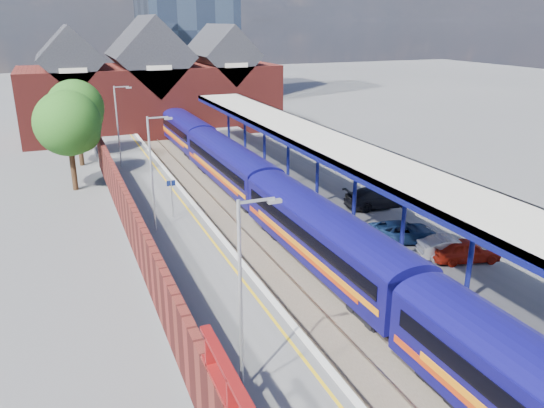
{
  "coord_description": "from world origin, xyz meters",
  "views": [
    {
      "loc": [
        -11.35,
        -8.51,
        13.17
      ],
      "look_at": [
        0.21,
        19.63,
        2.6
      ],
      "focal_mm": 35.0,
      "sensor_mm": 36.0,
      "label": 1
    }
  ],
  "objects_px": {
    "lamp_post_b": "(244,287)",
    "platform_sign": "(172,192)",
    "parked_car_silver": "(453,248)",
    "train": "(268,191)",
    "lamp_post_d": "(119,122)",
    "lamp_post_c": "(153,167)",
    "parked_car_dark": "(379,197)",
    "parked_car_blue": "(402,232)",
    "parked_car_red": "(465,250)"
  },
  "relations": [
    {
      "from": "parked_car_dark",
      "to": "lamp_post_b",
      "type": "bearing_deg",
      "value": 139.28
    },
    {
      "from": "lamp_post_d",
      "to": "train",
      "type": "bearing_deg",
      "value": -61.52
    },
    {
      "from": "lamp_post_b",
      "to": "lamp_post_d",
      "type": "xyz_separation_m",
      "value": [
        0.0,
        32.0,
        0.0
      ]
    },
    {
      "from": "parked_car_silver",
      "to": "parked_car_dark",
      "type": "relative_size",
      "value": 0.77
    },
    {
      "from": "lamp_post_b",
      "to": "lamp_post_c",
      "type": "distance_m",
      "value": 16.0
    },
    {
      "from": "parked_car_silver",
      "to": "parked_car_blue",
      "type": "distance_m",
      "value": 3.21
    },
    {
      "from": "parked_car_red",
      "to": "parked_car_silver",
      "type": "relative_size",
      "value": 0.99
    },
    {
      "from": "lamp_post_c",
      "to": "platform_sign",
      "type": "bearing_deg",
      "value": 55.74
    },
    {
      "from": "parked_car_red",
      "to": "parked_car_blue",
      "type": "distance_m",
      "value": 3.83
    },
    {
      "from": "train",
      "to": "parked_car_silver",
      "type": "relative_size",
      "value": 17.84
    },
    {
      "from": "train",
      "to": "parked_car_blue",
      "type": "relative_size",
      "value": 15.74
    },
    {
      "from": "train",
      "to": "lamp_post_d",
      "type": "xyz_separation_m",
      "value": [
        -7.86,
        14.48,
        2.87
      ]
    },
    {
      "from": "lamp_post_d",
      "to": "parked_car_dark",
      "type": "distance_m",
      "value": 23.16
    },
    {
      "from": "lamp_post_b",
      "to": "parked_car_silver",
      "type": "distance_m",
      "value": 15.53
    },
    {
      "from": "lamp_post_b",
      "to": "parked_car_red",
      "type": "distance_m",
      "value": 15.68
    },
    {
      "from": "parked_car_dark",
      "to": "lamp_post_c",
      "type": "bearing_deg",
      "value": 89.31
    },
    {
      "from": "parked_car_red",
      "to": "train",
      "type": "bearing_deg",
      "value": 42.06
    },
    {
      "from": "parked_car_dark",
      "to": "platform_sign",
      "type": "bearing_deg",
      "value": 80.55
    },
    {
      "from": "train",
      "to": "parked_car_red",
      "type": "relative_size",
      "value": 17.98
    },
    {
      "from": "platform_sign",
      "to": "parked_car_dark",
      "type": "distance_m",
      "value": 13.97
    },
    {
      "from": "parked_car_silver",
      "to": "parked_car_red",
      "type": "bearing_deg",
      "value": -124.74
    },
    {
      "from": "parked_car_blue",
      "to": "parked_car_red",
      "type": "bearing_deg",
      "value": -136.37
    },
    {
      "from": "parked_car_red",
      "to": "parked_car_dark",
      "type": "bearing_deg",
      "value": 10.53
    },
    {
      "from": "train",
      "to": "parked_car_red",
      "type": "height_order",
      "value": "train"
    },
    {
      "from": "lamp_post_b",
      "to": "lamp_post_d",
      "type": "bearing_deg",
      "value": 90.0
    },
    {
      "from": "lamp_post_c",
      "to": "parked_car_dark",
      "type": "xyz_separation_m",
      "value": [
        14.86,
        -1.45,
        -3.3
      ]
    },
    {
      "from": "lamp_post_c",
      "to": "lamp_post_d",
      "type": "height_order",
      "value": "same"
    },
    {
      "from": "parked_car_silver",
      "to": "train",
      "type": "bearing_deg",
      "value": 47.14
    },
    {
      "from": "train",
      "to": "lamp_post_c",
      "type": "height_order",
      "value": "lamp_post_c"
    },
    {
      "from": "lamp_post_b",
      "to": "parked_car_silver",
      "type": "bearing_deg",
      "value": 23.09
    },
    {
      "from": "lamp_post_d",
      "to": "platform_sign",
      "type": "distance_m",
      "value": 14.25
    },
    {
      "from": "train",
      "to": "platform_sign",
      "type": "xyz_separation_m",
      "value": [
        -6.49,
        0.48,
        0.57
      ]
    },
    {
      "from": "train",
      "to": "lamp_post_d",
      "type": "bearing_deg",
      "value": 118.48
    },
    {
      "from": "lamp_post_c",
      "to": "platform_sign",
      "type": "distance_m",
      "value": 3.34
    },
    {
      "from": "train",
      "to": "lamp_post_c",
      "type": "bearing_deg",
      "value": -169.04
    },
    {
      "from": "platform_sign",
      "to": "parked_car_dark",
      "type": "relative_size",
      "value": 0.52
    },
    {
      "from": "lamp_post_d",
      "to": "parked_car_blue",
      "type": "relative_size",
      "value": 1.67
    },
    {
      "from": "lamp_post_b",
      "to": "train",
      "type": "bearing_deg",
      "value": 65.85
    },
    {
      "from": "parked_car_silver",
      "to": "parked_car_dark",
      "type": "height_order",
      "value": "parked_car_dark"
    },
    {
      "from": "lamp_post_c",
      "to": "parked_car_silver",
      "type": "xyz_separation_m",
      "value": [
        13.95,
        -10.05,
        -3.38
      ]
    },
    {
      "from": "train",
      "to": "lamp_post_c",
      "type": "relative_size",
      "value": 9.42
    },
    {
      "from": "lamp_post_b",
      "to": "lamp_post_d",
      "type": "relative_size",
      "value": 1.0
    },
    {
      "from": "lamp_post_c",
      "to": "platform_sign",
      "type": "height_order",
      "value": "lamp_post_c"
    },
    {
      "from": "parked_car_blue",
      "to": "platform_sign",
      "type": "bearing_deg",
      "value": 71.97
    },
    {
      "from": "lamp_post_d",
      "to": "lamp_post_c",
      "type": "bearing_deg",
      "value": -90.0
    },
    {
      "from": "lamp_post_b",
      "to": "lamp_post_d",
      "type": "distance_m",
      "value": 32.0
    },
    {
      "from": "parked_car_silver",
      "to": "lamp_post_c",
      "type": "bearing_deg",
      "value": 73.59
    },
    {
      "from": "parked_car_red",
      "to": "parked_car_blue",
      "type": "xyz_separation_m",
      "value": [
        -1.51,
        3.52,
        -0.04
      ]
    },
    {
      "from": "platform_sign",
      "to": "parked_car_red",
      "type": "height_order",
      "value": "platform_sign"
    },
    {
      "from": "lamp_post_b",
      "to": "platform_sign",
      "type": "relative_size",
      "value": 2.8
    }
  ]
}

